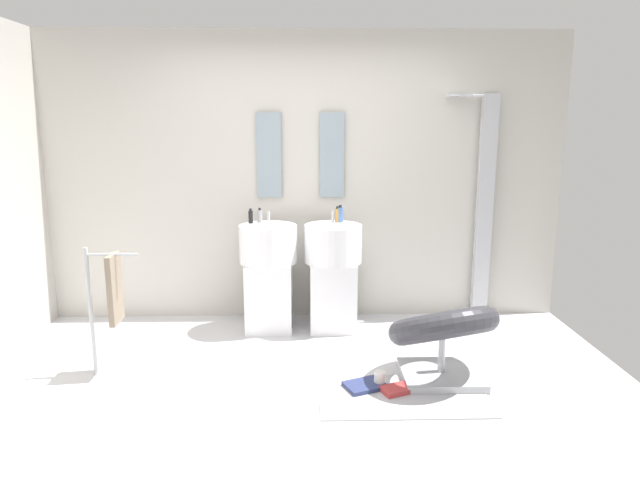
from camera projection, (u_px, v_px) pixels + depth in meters
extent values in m
cube|color=silver|center=(300.00, 396.00, 3.81)|extent=(4.80, 3.60, 0.04)
cube|color=beige|center=(301.00, 178.00, 5.16)|extent=(4.80, 0.10, 2.60)
cube|color=white|center=(269.00, 296.00, 4.95)|extent=(0.40, 0.40, 0.61)
cylinder|color=white|center=(268.00, 244.00, 4.86)|extent=(0.50, 0.50, 0.33)
cylinder|color=#B7BABF|center=(269.00, 217.00, 4.95)|extent=(0.02, 0.02, 0.10)
cube|color=white|center=(333.00, 295.00, 4.97)|extent=(0.40, 0.40, 0.61)
cylinder|color=white|center=(333.00, 243.00, 4.87)|extent=(0.50, 0.50, 0.33)
cylinder|color=#B7BABF|center=(333.00, 217.00, 4.96)|extent=(0.02, 0.02, 0.10)
cube|color=#8C9EA8|center=(269.00, 155.00, 5.04)|extent=(0.22, 0.03, 0.75)
cube|color=#8C9EA8|center=(332.00, 155.00, 5.05)|extent=(0.22, 0.03, 0.75)
cube|color=#B7BABF|center=(484.00, 209.00, 5.14)|extent=(0.14, 0.08, 2.05)
cylinder|color=#B7BABF|center=(475.00, 96.00, 4.91)|extent=(0.30, 0.02, 0.02)
cylinder|color=#B7BABF|center=(459.00, 96.00, 4.87)|extent=(0.24, 0.24, 0.02)
cube|color=#B7BABF|center=(441.00, 375.00, 4.02)|extent=(0.56, 0.50, 0.06)
cylinder|color=#B7BABF|center=(442.00, 353.00, 3.99)|extent=(0.05, 0.05, 0.34)
torus|color=#333338|center=(443.00, 326.00, 3.95)|extent=(1.01, 1.01, 0.49)
cylinder|color=#B7BABF|center=(91.00, 313.00, 4.00)|extent=(0.03, 0.03, 0.95)
cylinder|color=#B7BABF|center=(112.00, 254.00, 3.92)|extent=(0.36, 0.02, 0.02)
cube|color=gray|center=(115.00, 289.00, 3.97)|extent=(0.04, 0.22, 0.50)
cube|color=#B2B2B7|center=(403.00, 396.00, 3.77)|extent=(1.13, 0.62, 0.01)
cube|color=#B73838|center=(402.00, 388.00, 3.83)|extent=(0.32, 0.24, 0.03)
cube|color=navy|center=(365.00, 385.00, 3.88)|extent=(0.32, 0.28, 0.03)
cylinder|color=white|center=(380.00, 379.00, 3.90)|extent=(0.08, 0.08, 0.10)
cylinder|color=#99999E|center=(260.00, 216.00, 4.95)|extent=(0.04, 0.04, 0.11)
cylinder|color=black|center=(260.00, 209.00, 4.94)|extent=(0.02, 0.02, 0.02)
cylinder|color=#C68C38|center=(337.00, 215.00, 4.97)|extent=(0.04, 0.04, 0.12)
cylinder|color=black|center=(337.00, 207.00, 4.95)|extent=(0.02, 0.02, 0.02)
cylinder|color=black|center=(251.00, 217.00, 4.91)|extent=(0.04, 0.04, 0.11)
cylinder|color=black|center=(251.00, 210.00, 4.90)|extent=(0.02, 0.02, 0.02)
cylinder|color=#4C72B7|center=(340.00, 215.00, 4.97)|extent=(0.05, 0.05, 0.13)
cylinder|color=black|center=(340.00, 206.00, 4.95)|extent=(0.03, 0.03, 0.02)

